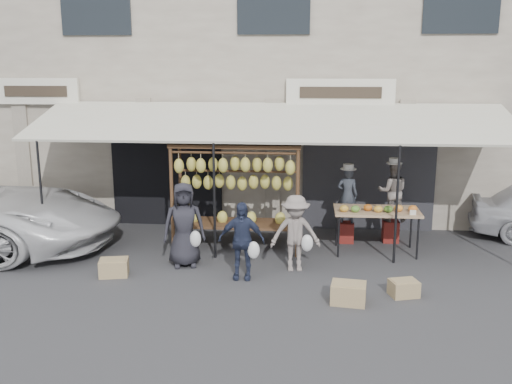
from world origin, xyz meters
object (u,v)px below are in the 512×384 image
customer_left (184,225)px  crate_near_a (348,293)px  crate_near_b (404,288)px  crate_far (114,268)px  customer_mid (241,241)px  produce_table (377,211)px  banana_rack (236,175)px  vendor_left (347,195)px  customer_right (295,233)px  vendor_right (393,191)px

customer_left → crate_near_a: bearing=-40.7°
customer_left → crate_near_a: (2.99, -1.50, -0.64)m
crate_near_b → crate_far: size_ratio=0.88×
customer_mid → crate_far: bearing=-177.1°
produce_table → crate_near_b: bearing=-84.4°
banana_rack → vendor_left: bearing=17.6°
produce_table → vendor_left: bearing=128.8°
crate_near_b → crate_far: 5.13m
crate_near_a → crate_far: crate_near_a is taller
vendor_left → crate_near_a: 3.36m
vendor_left → customer_mid: size_ratio=0.85×
customer_left → vendor_left: bearing=14.7°
customer_right → vendor_right: bearing=35.6°
produce_table → customer_right: customer_right is taller
banana_rack → crate_near_b: banana_rack is taller
customer_left → customer_mid: customer_left is taller
banana_rack → produce_table: 2.93m
vendor_left → crate_near_a: (-0.17, -3.24, -0.88)m
vendor_left → crate_far: 5.04m
customer_right → crate_near_b: (1.83, -1.06, -0.58)m
vendor_left → customer_right: 2.13m
banana_rack → crate_near_a: banana_rack is taller
produce_table → customer_right: 1.98m
vendor_right → customer_right: (-2.03, -1.92, -0.40)m
customer_mid → crate_near_b: size_ratio=3.16×
customer_mid → crate_far: size_ratio=2.78×
vendor_left → customer_mid: vendor_left is taller
vendor_right → customer_mid: 3.85m
customer_mid → crate_near_b: bearing=-10.7°
vendor_right → crate_far: vendor_right is taller
customer_left → customer_right: size_ratio=1.13×
vendor_left → customer_mid: 3.08m
banana_rack → vendor_right: size_ratio=2.02×
customer_right → produce_table: bearing=27.1°
customer_mid → crate_near_b: customer_mid is taller
customer_mid → vendor_left: bearing=49.8°
vendor_left → crate_near_a: vendor_left is taller
vendor_right → crate_far: bearing=28.3°
crate_near_a → crate_far: (-4.17, 0.85, -0.01)m
crate_near_a → customer_left: bearing=153.4°
banana_rack → customer_left: bearing=-130.7°
vendor_right → crate_far: size_ratio=2.54×
banana_rack → crate_near_a: size_ratio=4.74×
produce_table → customer_left: bearing=-164.1°
vendor_left → customer_mid: (-2.01, -2.30, -0.33)m
vendor_right → customer_right: vendor_right is taller
crate_near_b → customer_mid: bearing=168.4°
crate_near_a → banana_rack: bearing=130.2°
customer_left → customer_right: (2.10, -0.07, -0.09)m
crate_near_b → crate_far: (-5.11, 0.49, 0.02)m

